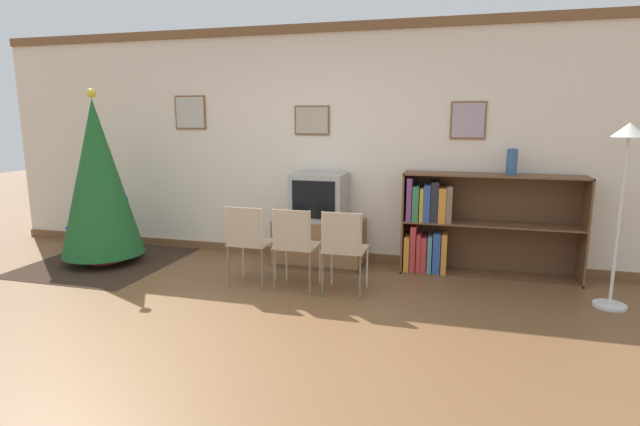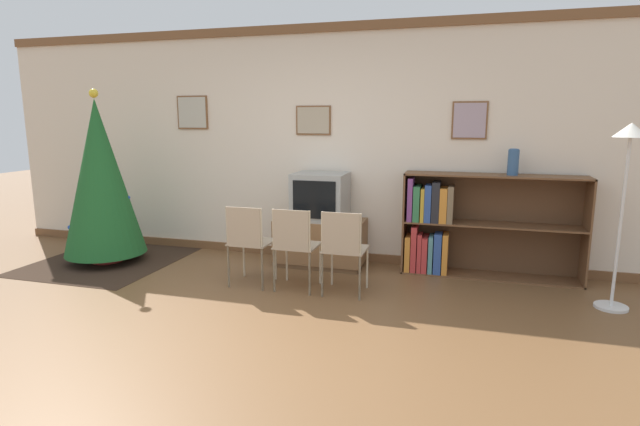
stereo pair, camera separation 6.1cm
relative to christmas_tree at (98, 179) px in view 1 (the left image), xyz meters
name	(u,v)px [view 1 (the left image)]	position (x,y,z in m)	size (l,w,h in m)	color
ground_plane	(232,344)	(2.36, -1.58, -0.99)	(24.00, 24.00, 0.00)	brown
wall_back	(320,145)	(2.36, 0.90, 0.36)	(8.54, 0.11, 2.70)	silver
area_rug	(105,262)	(0.00, 0.00, -0.98)	(1.55, 1.67, 0.01)	#332319
christmas_tree	(98,179)	(0.00, 0.00, 0.00)	(0.91, 0.91, 1.97)	maroon
tv_console	(320,242)	(2.45, 0.58, -0.72)	(0.99, 0.52, 0.53)	brown
television	(320,196)	(2.45, 0.57, -0.19)	(0.58, 0.50, 0.53)	#9E9E99
folding_chair_left	(248,240)	(1.97, -0.33, -0.51)	(0.40, 0.40, 0.82)	tan
folding_chair_center	(295,244)	(2.45, -0.33, -0.51)	(0.40, 0.40, 0.82)	tan
folding_chair_right	(343,247)	(2.93, -0.33, -0.51)	(0.40, 0.40, 0.82)	tan
bookshelf	(456,225)	(3.94, 0.67, -0.46)	(1.82, 0.36, 1.09)	brown
vase	(512,162)	(4.46, 0.66, 0.24)	(0.11, 0.11, 0.27)	#335684
standing_lamp	(625,168)	(5.30, 0.02, 0.26)	(0.28, 0.28, 1.63)	silver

